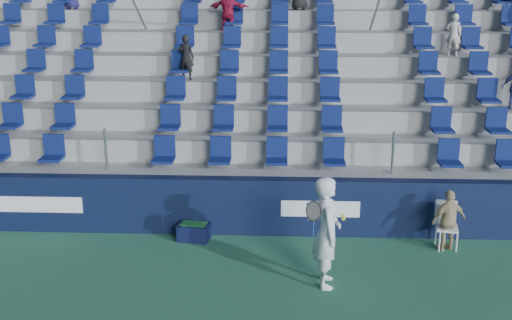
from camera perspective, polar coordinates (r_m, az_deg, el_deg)
The scene contains 7 objects.
ground at distance 10.68m, azimuth -1.77°, elevation -13.17°, with size 70.00×70.00×0.00m, color #2D6A49.
sponsor_wall at distance 13.27m, azimuth -0.79°, elevation -4.10°, with size 24.00×0.32×1.20m.
grandstand at distance 17.78m, azimuth 0.12°, elevation 6.44°, with size 24.00×8.17×6.63m.
tennis_player at distance 11.10m, azimuth 6.32°, elevation -6.37°, with size 0.69×0.73×1.97m.
line_judge_chair at distance 13.21m, azimuth 16.56°, elevation -5.24°, with size 0.48×0.49×0.94m.
line_judge at distance 13.05m, azimuth 16.74°, elevation -5.15°, with size 0.72×0.30×1.23m, color tan.
ball_bin at distance 13.16m, azimuth -5.55°, elevation -6.29°, with size 0.69×0.51×0.36m.
Camera 1 is at (0.72, -9.23, 5.33)m, focal length 45.00 mm.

